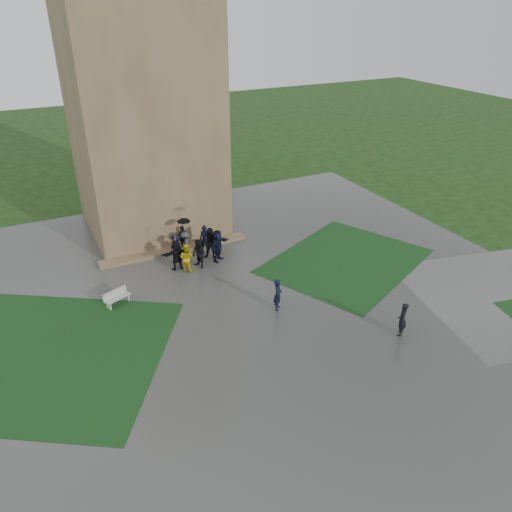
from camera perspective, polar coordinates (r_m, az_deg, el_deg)
name	(u,v)px	position (r m, az deg, el deg)	size (l,w,h in m)	color
ground	(252,352)	(22.04, -0.45, -10.90)	(120.00, 120.00, 0.00)	black
plaza	(233,327)	(23.48, -2.62, -8.13)	(34.00, 34.00, 0.02)	#383836
lawn_inset_left	(34,354)	(23.86, -24.03, -10.24)	(11.00, 9.00, 0.01)	black
lawn_inset_right	(346,261)	(29.40, 10.21, -0.56)	(9.00, 7.00, 0.01)	black
tower	(140,85)	(31.74, -13.15, 18.48)	(8.00, 8.00, 18.00)	brown
tower_plinth	(175,250)	(30.37, -9.27, 0.71)	(9.00, 0.80, 0.22)	brown
bench	(117,297)	(25.78, -15.63, -4.57)	(1.40, 0.89, 0.78)	#ABABA7
visitor_cluster	(192,242)	(28.75, -7.33, 1.59)	(4.14, 3.60, 2.74)	black
pedestrian_mid	(278,294)	(24.28, 2.51, -4.41)	(0.60, 0.40, 1.65)	black
pedestrian_near	(402,319)	(23.47, 16.38, -6.96)	(0.60, 0.39, 1.63)	black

